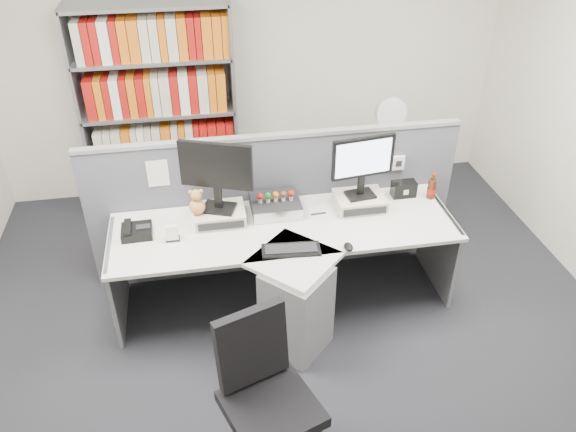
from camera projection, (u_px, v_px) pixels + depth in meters
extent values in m
plane|color=#27292E|center=(304.00, 375.00, 4.03)|extent=(5.50, 5.50, 0.00)
cube|color=silver|center=(250.00, 60.00, 5.52)|extent=(5.00, 0.04, 2.70)
cube|color=#545660|center=(275.00, 206.00, 4.70)|extent=(3.00, 0.05, 1.25)
cube|color=#97989C|center=(274.00, 136.00, 4.35)|extent=(3.00, 0.07, 0.03)
cube|color=white|center=(391.00, 163.00, 4.63)|extent=(0.22, 0.04, 0.12)
cube|color=white|center=(158.00, 172.00, 4.31)|extent=(0.16, 0.00, 0.22)
cube|color=white|center=(211.00, 167.00, 4.37)|extent=(0.16, 0.00, 0.22)
cube|color=white|center=(362.00, 155.00, 4.54)|extent=(0.16, 0.00, 0.22)
cube|color=silver|center=(284.00, 227.00, 4.30)|extent=(2.60, 0.80, 0.03)
cube|color=silver|center=(294.00, 260.00, 3.98)|extent=(0.74, 0.74, 0.03)
cube|color=gray|center=(297.00, 310.00, 4.08)|extent=(0.57, 0.57, 0.69)
cube|color=gray|center=(117.00, 282.00, 4.31)|extent=(0.03, 0.70, 0.72)
cube|color=gray|center=(438.00, 246.00, 4.68)|extent=(0.03, 0.70, 0.72)
cube|color=gray|center=(277.00, 238.00, 4.80)|extent=(2.50, 0.02, 0.45)
cube|color=beige|center=(220.00, 215.00, 4.33)|extent=(0.38, 0.30, 0.10)
cube|color=black|center=(221.00, 226.00, 4.21)|extent=(0.34, 0.01, 0.06)
cube|color=beige|center=(360.00, 201.00, 4.49)|extent=(0.38, 0.30, 0.10)
cube|color=black|center=(365.00, 211.00, 4.37)|extent=(0.34, 0.01, 0.06)
cube|color=black|center=(219.00, 208.00, 4.30)|extent=(0.28, 0.25, 0.02)
cube|color=black|center=(218.00, 197.00, 4.24)|extent=(0.06, 0.05, 0.19)
cube|color=black|center=(216.00, 166.00, 4.09)|extent=(0.52, 0.23, 0.36)
cube|color=#C4D8FF|center=(217.00, 167.00, 4.08)|extent=(0.46, 0.18, 0.30)
cube|color=black|center=(360.00, 195.00, 4.46)|extent=(0.24, 0.18, 0.02)
cube|color=black|center=(361.00, 185.00, 4.41)|extent=(0.05, 0.04, 0.18)
cube|color=black|center=(363.00, 157.00, 4.27)|extent=(0.49, 0.10, 0.32)
cube|color=#C4D8FF|center=(364.00, 158.00, 4.26)|extent=(0.44, 0.06, 0.28)
cube|color=black|center=(275.00, 205.00, 4.44)|extent=(0.38, 0.33, 0.10)
cube|color=silver|center=(279.00, 217.00, 4.30)|extent=(0.38, 0.01, 0.09)
cylinder|color=beige|center=(260.00, 201.00, 4.37)|extent=(0.03, 0.03, 0.03)
sphere|color=#A5140F|center=(260.00, 196.00, 4.34)|extent=(0.05, 0.05, 0.05)
cylinder|color=beige|center=(268.00, 200.00, 4.37)|extent=(0.03, 0.03, 0.03)
sphere|color=#19721E|center=(268.00, 195.00, 4.35)|extent=(0.05, 0.05, 0.05)
cylinder|color=beige|center=(276.00, 199.00, 4.38)|extent=(0.03, 0.03, 0.03)
sphere|color=orange|center=(276.00, 195.00, 4.36)|extent=(0.05, 0.05, 0.05)
cylinder|color=beige|center=(283.00, 199.00, 4.39)|extent=(0.03, 0.03, 0.03)
sphere|color=#593319|center=(283.00, 194.00, 4.37)|extent=(0.05, 0.05, 0.05)
cylinder|color=beige|center=(291.00, 198.00, 4.40)|extent=(0.03, 0.03, 0.03)
sphere|color=#A5140F|center=(291.00, 193.00, 4.38)|extent=(0.05, 0.05, 0.05)
cube|color=black|center=(291.00, 250.00, 4.03)|extent=(0.43, 0.19, 0.02)
cube|color=black|center=(291.00, 248.00, 4.02)|extent=(0.38, 0.14, 0.01)
ellipsoid|color=black|center=(348.00, 247.00, 4.04)|extent=(0.06, 0.10, 0.04)
cube|color=black|center=(137.00, 232.00, 4.18)|extent=(0.23, 0.21, 0.06)
cube|color=black|center=(127.00, 227.00, 4.14)|extent=(0.06, 0.18, 0.04)
cube|color=black|center=(143.00, 227.00, 4.17)|extent=(0.10, 0.06, 0.01)
cube|color=black|center=(173.00, 239.00, 4.14)|extent=(0.10, 0.06, 0.02)
cube|color=white|center=(172.00, 234.00, 4.09)|extent=(0.09, 0.04, 0.10)
cube|color=white|center=(172.00, 230.00, 4.12)|extent=(0.09, 0.04, 0.10)
sphere|color=#CC8A44|center=(197.00, 207.00, 4.22)|extent=(0.12, 0.12, 0.12)
sphere|color=#CC8A44|center=(196.00, 195.00, 4.16)|extent=(0.08, 0.08, 0.08)
sphere|color=#CC8A44|center=(190.00, 192.00, 4.14)|extent=(0.03, 0.03, 0.03)
sphere|color=#CC8A44|center=(201.00, 191.00, 4.15)|extent=(0.03, 0.03, 0.03)
cube|color=black|center=(404.00, 189.00, 4.62)|extent=(0.19, 0.11, 0.13)
cylinder|color=#3F190A|center=(431.00, 189.00, 4.58)|extent=(0.06, 0.06, 0.17)
cylinder|color=#A5140F|center=(431.00, 191.00, 4.59)|extent=(0.07, 0.07, 0.05)
cylinder|color=#3F190A|center=(433.00, 177.00, 4.52)|extent=(0.03, 0.03, 0.05)
cylinder|color=#A5140F|center=(434.00, 174.00, 4.50)|extent=(0.03, 0.03, 0.01)
cube|color=gray|center=(84.00, 118.00, 5.24)|extent=(0.03, 0.40, 2.00)
cube|color=gray|center=(233.00, 108.00, 5.44)|extent=(0.03, 0.40, 2.00)
cube|color=gray|center=(160.00, 105.00, 5.50)|extent=(1.40, 0.02, 2.00)
cube|color=gray|center=(172.00, 201.00, 5.89)|extent=(1.38, 0.40, 0.03)
cube|color=gray|center=(166.00, 158.00, 5.61)|extent=(1.38, 0.40, 0.03)
cube|color=gray|center=(160.00, 111.00, 5.33)|extent=(1.38, 0.40, 0.03)
cube|color=gray|center=(153.00, 58.00, 5.05)|extent=(1.38, 0.40, 0.03)
cube|color=gray|center=(145.00, 4.00, 4.80)|extent=(1.38, 0.40, 0.03)
cube|color=#A5140F|center=(170.00, 187.00, 5.75)|extent=(1.24, 0.28, 0.36)
cube|color=orange|center=(164.00, 142.00, 5.48)|extent=(1.24, 0.28, 0.36)
cube|color=beige|center=(157.00, 92.00, 5.20)|extent=(1.24, 0.28, 0.36)
cube|color=white|center=(149.00, 37.00, 4.92)|extent=(1.24, 0.28, 0.36)
cube|color=gray|center=(384.00, 177.00, 5.64)|extent=(0.45, 0.60, 0.70)
cube|color=black|center=(395.00, 177.00, 5.30)|extent=(0.40, 0.02, 0.28)
cube|color=black|center=(392.00, 206.00, 5.48)|extent=(0.40, 0.02, 0.28)
cylinder|color=white|center=(387.00, 144.00, 5.44)|extent=(0.17, 0.17, 0.03)
cylinder|color=white|center=(388.00, 135.00, 5.38)|extent=(0.03, 0.03, 0.17)
cylinder|color=white|center=(391.00, 113.00, 5.24)|extent=(0.29, 0.05, 0.29)
cylinder|color=silver|center=(390.00, 112.00, 5.26)|extent=(0.29, 0.04, 0.29)
cube|color=black|center=(271.00, 409.00, 3.20)|extent=(0.62, 0.62, 0.07)
cube|color=black|center=(252.00, 346.00, 3.19)|extent=(0.43, 0.25, 0.49)
cube|color=black|center=(267.00, 429.00, 3.60)|extent=(0.06, 0.32, 0.04)
cylinder|color=black|center=(264.00, 414.00, 3.71)|extent=(0.05, 0.05, 0.03)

